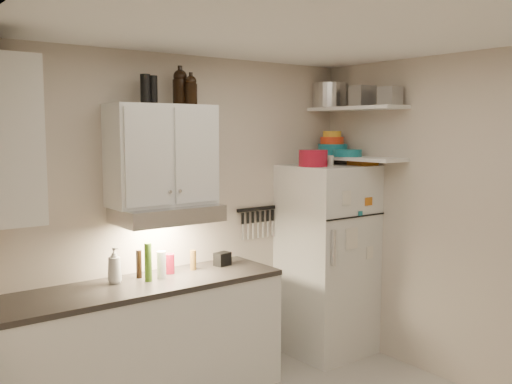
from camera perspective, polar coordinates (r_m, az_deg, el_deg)
ceiling at (r=3.43m, az=5.98°, el=16.23°), size 3.20×3.00×0.02m
back_wall at (r=4.66m, az=-7.00°, el=-2.61°), size 3.20×0.02×2.60m
left_wall at (r=2.67m, az=-20.97°, el=-9.67°), size 0.02×3.00×2.60m
right_wall at (r=4.68m, az=20.36°, el=-2.91°), size 0.02×3.00×2.60m
base_cabinet at (r=4.37m, az=-11.20°, el=-15.00°), size 2.10×0.60×0.88m
countertop at (r=4.22m, az=-11.33°, el=-9.17°), size 2.10×0.62×0.04m
upper_cabinet at (r=4.31m, az=-9.38°, el=3.66°), size 0.80×0.33×0.75m
side_cabinet at (r=3.78m, az=-23.90°, el=4.76°), size 0.33×0.55×1.00m
range_hood at (r=4.29m, az=-8.88°, el=-2.18°), size 0.76×0.46×0.12m
fridge at (r=5.21m, az=7.11°, el=-6.69°), size 0.70×0.68×1.70m
shelf_hi at (r=5.14m, az=9.99°, el=8.24°), size 0.30×0.95×0.03m
shelf_lo at (r=5.14m, az=9.90°, el=3.33°), size 0.30×0.95×0.03m
knife_strip at (r=5.02m, az=0.07°, el=-1.70°), size 0.42×0.02×0.03m
dutch_oven at (r=4.89m, az=5.73°, el=3.39°), size 0.32×0.32×0.14m
book_stack at (r=5.15m, az=10.62°, el=3.07°), size 0.20×0.24×0.07m
spice_jar at (r=5.05m, az=7.46°, el=3.14°), size 0.07×0.07×0.09m
stock_pot at (r=5.40m, az=7.35°, el=9.54°), size 0.42×0.42×0.23m
tin_a at (r=5.11m, az=10.60°, el=9.41°), size 0.19×0.18×0.18m
tin_b at (r=4.93m, az=13.26°, el=9.32°), size 0.16×0.16×0.15m
bowl_teal at (r=5.32m, az=7.67°, el=4.20°), size 0.27×0.27×0.11m
bowl_orange at (r=5.31m, az=7.61°, el=5.13°), size 0.22×0.22×0.06m
bowl_yellow at (r=5.31m, az=7.62°, el=5.77°), size 0.17×0.17×0.05m
plates at (r=5.15m, az=9.12°, el=3.87°), size 0.31×0.31×0.06m
growler_a at (r=4.42m, az=-7.59°, el=10.38°), size 0.13×0.13×0.27m
growler_b at (r=4.37m, az=-6.52°, el=10.12°), size 0.12×0.12×0.22m
thermos_a at (r=4.30m, az=-10.30°, el=10.01°), size 0.09×0.09×0.21m
thermos_b at (r=4.22m, az=-11.01°, el=10.09°), size 0.08×0.08×0.21m
soap_bottle at (r=4.22m, az=-13.99°, el=-6.94°), size 0.13×0.14×0.29m
pepper_mill at (r=4.52m, az=-6.30°, el=-6.78°), size 0.05×0.05×0.16m
oil_bottle at (r=4.22m, az=-10.74°, el=-6.92°), size 0.06×0.06×0.28m
vinegar_bottle at (r=4.33m, az=-11.63°, el=-7.07°), size 0.05×0.05×0.21m
clear_bottle at (r=4.30m, az=-9.44°, el=-7.19°), size 0.09×0.09×0.20m
red_jar at (r=4.43m, az=-8.64°, el=-7.11°), size 0.09×0.09×0.15m
caddy at (r=4.64m, az=-3.38°, el=-6.70°), size 0.14×0.11×0.11m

